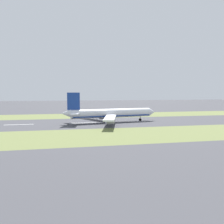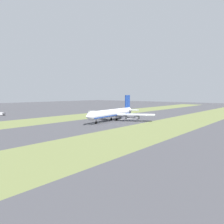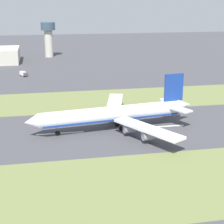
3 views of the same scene
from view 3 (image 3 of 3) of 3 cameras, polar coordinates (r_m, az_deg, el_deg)
The scene contains 8 objects.
ground_plane at distance 145.48m, azimuth 1.86°, elevation -2.61°, with size 800.00×800.00×0.00m, color #424247.
grass_median_west at distance 105.69m, azimuth 7.37°, elevation -10.65°, with size 40.00×600.00×0.01m, color olive.
grass_median_east at distance 187.64m, azimuth -1.19°, elevation 1.92°, with size 40.00×600.00×0.01m, color olive.
centreline_dash_mid at distance 149.48m, azimuth 7.60°, elevation -2.21°, with size 1.20×18.00×0.01m, color silver.
centreline_dash_far at distance 142.31m, azimuth -7.89°, elevation -3.22°, with size 1.20×18.00×0.01m, color silver.
airplane_main_jet at distance 143.85m, azimuth 0.72°, elevation -0.30°, with size 63.55×67.13×20.20m.
control_tower at distance 328.76m, azimuth -9.67°, elevation 11.39°, with size 12.00×12.00×29.21m.
service_truck at distance 250.35m, azimuth -13.33°, elevation 5.69°, with size 6.07×5.44×3.10m.
Camera 3 is at (-133.54, 30.81, 48.80)m, focal length 60.00 mm.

